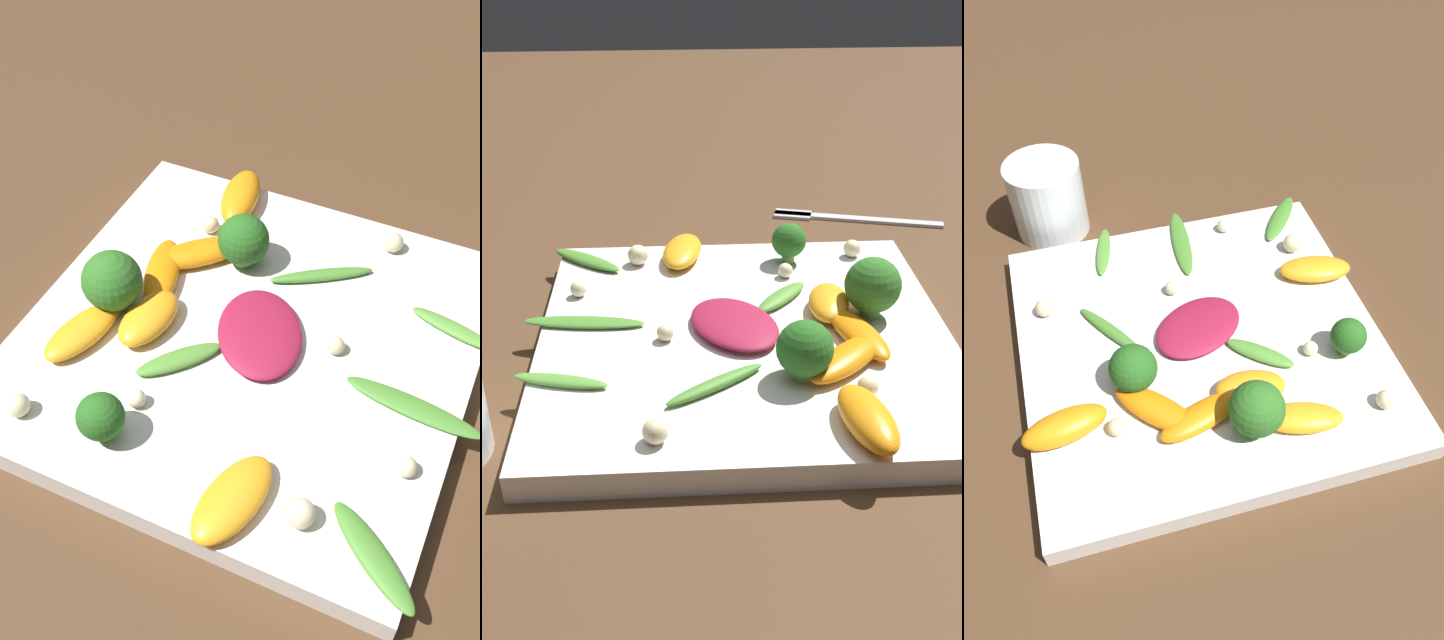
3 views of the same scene
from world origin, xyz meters
TOP-DOWN VIEW (x-y plane):
  - ground_plane at (0.00, 0.00)m, footprint 2.40×2.40m
  - plate at (0.00, 0.00)m, footprint 0.31×0.31m
  - radicchio_leaf_0 at (-0.00, -0.01)m, footprint 0.10×0.09m
  - orange_segment_0 at (-0.13, -0.05)m, footprint 0.07×0.05m
  - orange_segment_1 at (-0.02, 0.07)m, footprint 0.06×0.04m
  - orange_segment_2 at (0.02, 0.08)m, footprint 0.08×0.05m
  - orange_segment_3 at (0.13, 0.06)m, footprint 0.07×0.04m
  - orange_segment_4 at (-0.05, 0.11)m, footprint 0.07×0.04m
  - orange_segment_5 at (0.05, 0.07)m, footprint 0.07×0.08m
  - broccoli_floret_0 at (-0.02, 0.10)m, footprint 0.04×0.04m
  - broccoli_floret_1 at (-0.12, 0.05)m, footprint 0.03×0.03m
  - broccoli_floret_2 at (0.07, 0.03)m, footprint 0.04×0.04m
  - arugula_sprig_0 at (0.07, -0.03)m, footprint 0.05×0.07m
  - arugula_sprig_1 at (-0.01, -0.12)m, footprint 0.03×0.09m
  - arugula_sprig_2 at (-0.12, -0.13)m, footprint 0.06×0.07m
  - arugula_sprig_3 at (-0.04, 0.03)m, footprint 0.06×0.05m
  - arugula_sprig_4 at (0.06, -0.13)m, footprint 0.03×0.07m
  - macadamia_nut_0 at (-0.09, 0.04)m, footprint 0.01×0.01m
  - macadamia_nut_1 at (0.01, -0.06)m, footprint 0.01×0.01m
  - macadamia_nut_2 at (-0.06, -0.13)m, footprint 0.01×0.01m
  - macadamia_nut_3 at (-0.12, -0.09)m, footprint 0.02×0.02m
  - macadamia_nut_4 at (-0.12, 0.11)m, footprint 0.02×0.02m
  - macadamia_nut_5 at (0.09, 0.07)m, footprint 0.01×0.01m
  - macadamia_nut_6 at (0.13, -0.07)m, footprint 0.02×0.02m

SIDE VIEW (x-z plane):
  - ground_plane at x=0.00m, z-range 0.00..0.00m
  - plate at x=0.00m, z-range 0.00..0.02m
  - arugula_sprig_1 at x=-0.01m, z-range 0.02..0.03m
  - arugula_sprig_4 at x=0.06m, z-range 0.02..0.03m
  - arugula_sprig_2 at x=-0.12m, z-range 0.02..0.03m
  - arugula_sprig_0 at x=0.07m, z-range 0.02..0.03m
  - arugula_sprig_3 at x=-0.04m, z-range 0.02..0.03m
  - radicchio_leaf_0 at x=0.00m, z-range 0.02..0.03m
  - macadamia_nut_0 at x=-0.09m, z-range 0.02..0.03m
  - macadamia_nut_1 at x=0.01m, z-range 0.02..0.03m
  - macadamia_nut_2 at x=-0.06m, z-range 0.02..0.03m
  - orange_segment_2 at x=0.02m, z-range 0.02..0.03m
  - macadamia_nut_5 at x=0.09m, z-range 0.02..0.03m
  - orange_segment_5 at x=0.05m, z-range 0.02..0.03m
  - orange_segment_4 at x=-0.05m, z-range 0.02..0.03m
  - macadamia_nut_4 at x=-0.12m, z-range 0.02..0.04m
  - macadamia_nut_6 at x=0.13m, z-range 0.02..0.04m
  - orange_segment_0 at x=-0.13m, z-range 0.02..0.04m
  - orange_segment_1 at x=-0.02m, z-range 0.02..0.04m
  - macadamia_nut_3 at x=-0.12m, z-range 0.02..0.04m
  - orange_segment_3 at x=0.13m, z-range 0.02..0.04m
  - broccoli_floret_1 at x=-0.12m, z-range 0.02..0.06m
  - broccoli_floret_2 at x=0.07m, z-range 0.02..0.06m
  - broccoli_floret_0 at x=-0.02m, z-range 0.02..0.07m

